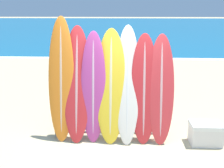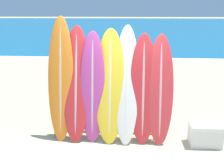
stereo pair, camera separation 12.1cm
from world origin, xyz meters
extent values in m
plane|color=#CCB789|center=(0.00, 0.00, 0.00)|extent=(160.00, 160.00, 0.00)
cube|color=#146693|center=(0.00, 39.30, 0.00)|extent=(120.00, 60.00, 0.00)
cube|color=white|center=(0.00, 9.60, 0.01)|extent=(120.00, 0.60, 0.01)
cylinder|color=gray|center=(-1.29, 0.66, 0.46)|extent=(0.04, 0.04, 0.91)
cylinder|color=gray|center=(0.97, 0.66, 0.46)|extent=(0.04, 0.04, 0.91)
cylinder|color=gray|center=(-0.16, 0.66, 0.89)|extent=(2.30, 0.04, 0.04)
cylinder|color=gray|center=(-0.16, 0.66, 0.12)|extent=(2.30, 0.04, 0.04)
ellipsoid|color=orange|center=(-1.12, 0.70, 1.23)|extent=(0.51, 0.56, 2.45)
ellipsoid|color=beige|center=(-1.12, 0.70, 1.23)|extent=(0.09, 0.54, 2.36)
ellipsoid|color=red|center=(-0.81, 0.69, 1.14)|extent=(0.55, 0.65, 2.28)
ellipsoid|color=#D19A9C|center=(-0.81, 0.69, 1.14)|extent=(0.10, 0.64, 2.19)
ellipsoid|color=#B23D8E|center=(-0.48, 0.66, 1.09)|extent=(0.49, 0.49, 2.18)
ellipsoid|color=#CAA1BE|center=(-0.48, 0.66, 1.09)|extent=(0.09, 0.49, 2.09)
ellipsoid|color=yellow|center=(-0.14, 0.68, 1.11)|extent=(0.59, 0.65, 2.23)
ellipsoid|color=beige|center=(-0.14, 0.68, 1.11)|extent=(0.11, 0.64, 2.14)
ellipsoid|color=silver|center=(0.18, 0.70, 1.14)|extent=(0.48, 0.74, 2.28)
ellipsoid|color=silver|center=(0.18, 0.70, 1.14)|extent=(0.09, 0.72, 2.20)
ellipsoid|color=red|center=(0.51, 0.67, 1.07)|extent=(0.52, 0.55, 2.13)
ellipsoid|color=#D19A9C|center=(0.51, 0.67, 1.07)|extent=(0.09, 0.54, 2.05)
ellipsoid|color=red|center=(0.84, 0.67, 1.06)|extent=(0.50, 0.58, 2.13)
ellipsoid|color=#D59E9F|center=(0.84, 0.67, 1.06)|extent=(0.09, 0.57, 2.04)
cylinder|color=beige|center=(-1.59, 5.41, 0.36)|extent=(0.10, 0.10, 0.72)
cylinder|color=beige|center=(-1.68, 5.53, 0.36)|extent=(0.10, 0.10, 0.72)
cube|color=#478466|center=(-1.63, 5.47, 0.61)|extent=(0.22, 0.24, 0.21)
cube|color=#3370BC|center=(-1.63, 5.47, 1.00)|extent=(0.24, 0.26, 0.56)
sphere|color=beige|center=(-1.63, 5.47, 1.41)|extent=(0.20, 0.20, 0.20)
cylinder|color=#A87A5B|center=(-0.41, 6.08, 0.39)|extent=(0.11, 0.11, 0.77)
cylinder|color=#A87A5B|center=(-0.27, 6.17, 0.39)|extent=(0.11, 0.11, 0.77)
cube|color=#385693|center=(-0.34, 6.13, 0.66)|extent=(0.26, 0.22, 0.23)
cube|color=#2D333D|center=(-0.34, 6.13, 1.08)|extent=(0.28, 0.25, 0.60)
sphere|color=#A87A5B|center=(-0.34, 6.13, 1.52)|extent=(0.22, 0.22, 0.22)
cube|color=silver|center=(1.73, 0.53, 0.18)|extent=(0.59, 0.39, 0.36)
cube|color=white|center=(1.73, 0.53, 0.40)|extent=(0.62, 0.41, 0.08)
camera|label=1|loc=(0.12, -4.22, 2.58)|focal=42.00mm
camera|label=2|loc=(0.24, -4.21, 2.58)|focal=42.00mm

